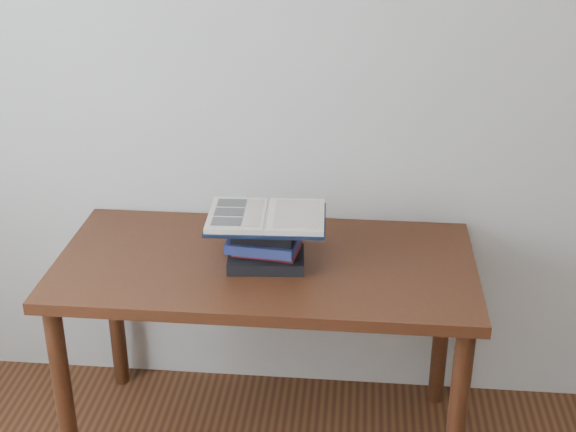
# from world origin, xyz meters

# --- Properties ---
(room_shell) EXTENTS (3.54, 3.54, 2.62)m
(room_shell) POSITION_xyz_m (-0.08, 0.01, 1.63)
(room_shell) COLOR beige
(room_shell) RESTS_ON ground
(desk) EXTENTS (1.39, 0.69, 0.74)m
(desk) POSITION_xyz_m (-0.02, 1.38, 0.65)
(desk) COLOR #431F10
(desk) RESTS_ON ground
(book_stack) EXTENTS (0.27, 0.20, 0.15)m
(book_stack) POSITION_xyz_m (-0.02, 1.36, 0.82)
(book_stack) COLOR black
(book_stack) RESTS_ON desk
(open_book) EXTENTS (0.39, 0.28, 0.03)m
(open_book) POSITION_xyz_m (-0.01, 1.36, 0.91)
(open_book) COLOR black
(open_book) RESTS_ON book_stack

